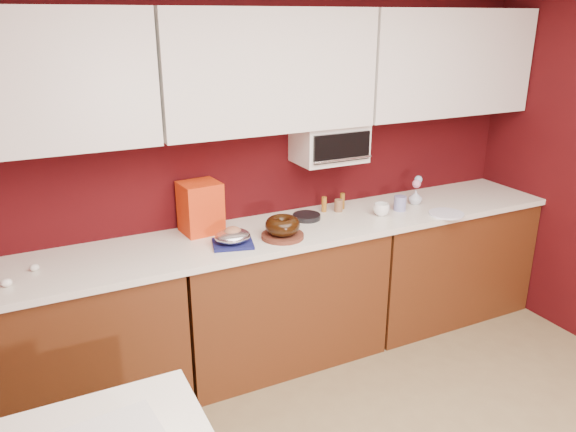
# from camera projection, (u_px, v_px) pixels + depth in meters

# --- Properties ---
(wall_back) EXTENTS (4.00, 0.02, 2.50)m
(wall_back) POSITION_uv_depth(u_px,v_px,m) (257.00, 164.00, 3.62)
(wall_back) COLOR #3E080A
(wall_back) RESTS_ON floor
(base_cabinet_left) EXTENTS (1.31, 0.58, 0.86)m
(base_cabinet_left) POSITION_uv_depth(u_px,v_px,m) (59.00, 348.00, 3.08)
(base_cabinet_left) COLOR #542810
(base_cabinet_left) RESTS_ON floor
(base_cabinet_center) EXTENTS (1.31, 0.58, 0.86)m
(base_cabinet_center) POSITION_uv_depth(u_px,v_px,m) (278.00, 297.00, 3.64)
(base_cabinet_center) COLOR #542810
(base_cabinet_center) RESTS_ON floor
(base_cabinet_right) EXTENTS (1.31, 0.58, 0.86)m
(base_cabinet_right) POSITION_uv_depth(u_px,v_px,m) (439.00, 260.00, 4.19)
(base_cabinet_right) COLOR #542810
(base_cabinet_right) RESTS_ON floor
(countertop) EXTENTS (4.00, 0.62, 0.04)m
(countertop) POSITION_uv_depth(u_px,v_px,m) (278.00, 233.00, 3.48)
(countertop) COLOR white
(countertop) RESTS_ON base_cabinet_center
(upper_cabinet_left) EXTENTS (1.31, 0.33, 0.70)m
(upper_cabinet_left) POSITION_uv_depth(u_px,v_px,m) (16.00, 82.00, 2.72)
(upper_cabinet_left) COLOR white
(upper_cabinet_left) RESTS_ON wall_back
(upper_cabinet_center) EXTENTS (1.31, 0.33, 0.70)m
(upper_cabinet_center) POSITION_uv_depth(u_px,v_px,m) (266.00, 71.00, 3.28)
(upper_cabinet_center) COLOR white
(upper_cabinet_center) RESTS_ON wall_back
(upper_cabinet_right) EXTENTS (1.31, 0.33, 0.70)m
(upper_cabinet_right) POSITION_uv_depth(u_px,v_px,m) (444.00, 63.00, 3.84)
(upper_cabinet_right) COLOR white
(upper_cabinet_right) RESTS_ON wall_back
(toaster_oven) EXTENTS (0.45, 0.30, 0.25)m
(toaster_oven) POSITION_uv_depth(u_px,v_px,m) (329.00, 143.00, 3.65)
(toaster_oven) COLOR white
(toaster_oven) RESTS_ON upper_cabinet_center
(toaster_oven_door) EXTENTS (0.40, 0.02, 0.18)m
(toaster_oven_door) POSITION_uv_depth(u_px,v_px,m) (342.00, 147.00, 3.51)
(toaster_oven_door) COLOR black
(toaster_oven_door) RESTS_ON toaster_oven
(toaster_oven_handle) EXTENTS (0.42, 0.02, 0.02)m
(toaster_oven_handle) POSITION_uv_depth(u_px,v_px,m) (343.00, 160.00, 3.52)
(toaster_oven_handle) COLOR silver
(toaster_oven_handle) RESTS_ON toaster_oven
(cake_base) EXTENTS (0.32, 0.32, 0.02)m
(cake_base) POSITION_uv_depth(u_px,v_px,m) (283.00, 236.00, 3.35)
(cake_base) COLOR #5B291B
(cake_base) RESTS_ON countertop
(bundt_cake) EXTENTS (0.26, 0.26, 0.08)m
(bundt_cake) POSITION_uv_depth(u_px,v_px,m) (283.00, 225.00, 3.33)
(bundt_cake) COLOR black
(bundt_cake) RESTS_ON cake_base
(navy_towel) EXTENTS (0.27, 0.25, 0.02)m
(navy_towel) POSITION_uv_depth(u_px,v_px,m) (233.00, 244.00, 3.24)
(navy_towel) COLOR #161953
(navy_towel) RESTS_ON countertop
(foil_ham_nest) EXTENTS (0.26, 0.24, 0.08)m
(foil_ham_nest) POSITION_uv_depth(u_px,v_px,m) (233.00, 236.00, 3.23)
(foil_ham_nest) COLOR silver
(foil_ham_nest) RESTS_ON navy_towel
(roasted_ham) EXTENTS (0.12, 0.10, 0.07)m
(roasted_ham) POSITION_uv_depth(u_px,v_px,m) (232.00, 232.00, 3.22)
(roasted_ham) COLOR #A76A4C
(roasted_ham) RESTS_ON foil_ham_nest
(pandoro_box) EXTENTS (0.25, 0.23, 0.31)m
(pandoro_box) POSITION_uv_depth(u_px,v_px,m) (201.00, 207.00, 3.40)
(pandoro_box) COLOR red
(pandoro_box) RESTS_ON countertop
(dark_pan) EXTENTS (0.24, 0.24, 0.03)m
(dark_pan) POSITION_uv_depth(u_px,v_px,m) (307.00, 217.00, 3.66)
(dark_pan) COLOR black
(dark_pan) RESTS_ON countertop
(coffee_mug) EXTENTS (0.13, 0.13, 0.10)m
(coffee_mug) POSITION_uv_depth(u_px,v_px,m) (381.00, 208.00, 3.71)
(coffee_mug) COLOR white
(coffee_mug) RESTS_ON countertop
(blue_jar) EXTENTS (0.11, 0.11, 0.10)m
(blue_jar) POSITION_uv_depth(u_px,v_px,m) (400.00, 203.00, 3.81)
(blue_jar) COLOR navy
(blue_jar) RESTS_ON countertop
(flower_vase) EXTENTS (0.09, 0.09, 0.11)m
(flower_vase) POSITION_uv_depth(u_px,v_px,m) (415.00, 196.00, 3.94)
(flower_vase) COLOR #B4BCCC
(flower_vase) RESTS_ON countertop
(flower_pink) EXTENTS (0.06, 0.06, 0.06)m
(flower_pink) POSITION_uv_depth(u_px,v_px,m) (416.00, 184.00, 3.91)
(flower_pink) COLOR pink
(flower_pink) RESTS_ON flower_vase
(flower_blue) EXTENTS (0.05, 0.05, 0.05)m
(flower_blue) POSITION_uv_depth(u_px,v_px,m) (418.00, 180.00, 3.93)
(flower_blue) COLOR #83B0D1
(flower_blue) RESTS_ON flower_vase
(china_plate) EXTENTS (0.29, 0.29, 0.01)m
(china_plate) POSITION_uv_depth(u_px,v_px,m) (446.00, 214.00, 3.74)
(china_plate) COLOR white
(china_plate) RESTS_ON countertop
(amber_bottle) EXTENTS (0.04, 0.04, 0.10)m
(amber_bottle) POSITION_uv_depth(u_px,v_px,m) (324.00, 204.00, 3.79)
(amber_bottle) COLOR #965D1B
(amber_bottle) RESTS_ON countertop
(paper_cup) EXTENTS (0.07, 0.07, 0.08)m
(paper_cup) POSITION_uv_depth(u_px,v_px,m) (339.00, 206.00, 3.79)
(paper_cup) COLOR brown
(paper_cup) RESTS_ON countertop
(egg_left) EXTENTS (0.06, 0.06, 0.04)m
(egg_left) POSITION_uv_depth(u_px,v_px,m) (6.00, 283.00, 2.74)
(egg_left) COLOR white
(egg_left) RESTS_ON countertop
(egg_right) EXTENTS (0.06, 0.05, 0.04)m
(egg_right) POSITION_uv_depth(u_px,v_px,m) (34.00, 268.00, 2.91)
(egg_right) COLOR silver
(egg_right) RESTS_ON countertop
(amber_bottle_tall) EXTENTS (0.04, 0.04, 0.11)m
(amber_bottle_tall) POSITION_uv_depth(u_px,v_px,m) (342.00, 201.00, 3.84)
(amber_bottle_tall) COLOR brown
(amber_bottle_tall) RESTS_ON countertop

